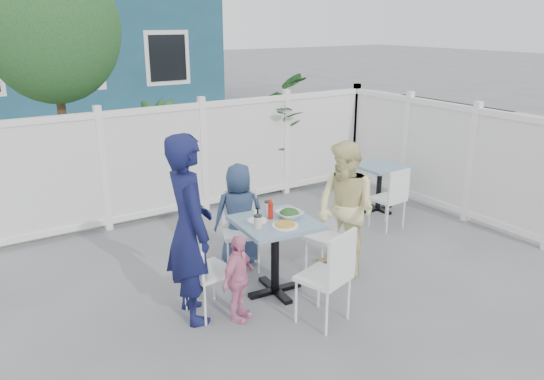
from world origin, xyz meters
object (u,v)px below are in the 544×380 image
chair_near (331,271)px  woman (346,209)px  chair_right (332,228)px  boy (239,215)px  utility_cabinet (7,169)px  chair_back (241,224)px  chair_left (202,265)px  spare_table (380,175)px  man (189,229)px  toddler (238,279)px  main_table (275,237)px

chair_near → woman: 1.12m
chair_right → boy: bearing=28.8°
utility_cabinet → chair_back: bearing=-58.9°
woman → chair_left: bearing=-99.2°
spare_table → boy: boy is taller
chair_left → man: 0.38m
man → boy: 1.27m
chair_right → boy: size_ratio=0.74×
toddler → chair_back: bearing=29.0°
main_table → chair_left: (-0.82, 0.01, -0.09)m
main_table → toddler: size_ratio=0.96×
chair_back → boy: (0.03, 0.08, 0.08)m
utility_cabinet → chair_near: bearing=-65.9°
toddler → woman: bearing=-21.5°
woman → boy: (-0.85, 0.85, -0.15)m
spare_table → toddler: 3.57m
chair_near → woman: (0.80, 0.76, 0.20)m
chair_back → chair_left: bearing=64.2°
chair_right → chair_near: 1.13m
toddler → utility_cabinet: bearing=76.3°
chair_right → woman: bearing=-159.1°
main_table → boy: size_ratio=0.69×
main_table → utility_cabinet: bearing=114.2°
spare_table → chair_left: 3.70m
chair_left → chair_near: 1.21m
man → woman: 1.82m
utility_cabinet → boy: 3.98m
man → boy: man is taller
main_table → man: size_ratio=0.45×
chair_left → boy: 1.20m
man → woman: bearing=-85.5°
chair_near → chair_back: bearing=75.8°
chair_right → chair_near: size_ratio=0.93×
chair_left → woman: woman is taller
chair_right → chair_back: size_ratio=0.99×
chair_near → woman: bearing=26.0°
woman → boy: bearing=-143.2°
chair_right → woman: 0.28m
chair_left → woman: 1.74m
main_table → woman: 0.91m
chair_near → boy: 1.61m
main_table → chair_left: chair_left is taller
spare_table → boy: (-2.61, -0.44, 0.05)m
chair_near → chair_left: bearing=122.3°
spare_table → man: size_ratio=0.39×
spare_table → chair_near: chair_near is taller
man → chair_near: bearing=-122.7°
chair_left → main_table: bearing=83.0°
utility_cabinet → chair_near: 5.45m
chair_right → toddler: bearing=86.7°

